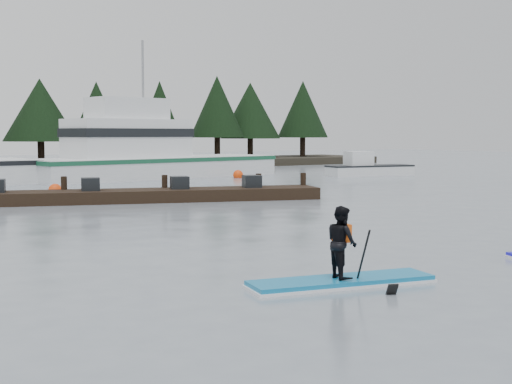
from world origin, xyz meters
TOP-DOWN VIEW (x-y plane):
  - ground at (0.00, 0.00)m, footprint 160.00×160.00m
  - fishing_boat_medium at (8.05, 29.70)m, footprint 16.47×6.77m
  - skiff at (20.86, 23.79)m, footprint 5.89×2.76m
  - floating_dock at (1.16, 15.80)m, footprint 14.14×6.54m
  - buoy_b at (-0.57, 21.19)m, footprint 0.60×0.60m
  - buoy_c at (12.52, 26.52)m, footprint 0.62×0.62m
  - paddleboard_solo at (-2.59, -0.56)m, footprint 3.49×1.57m

SIDE VIEW (x-z plane):
  - ground at x=0.00m, z-range 0.00..0.00m
  - buoy_b at x=-0.57m, z-range -0.30..0.30m
  - buoy_c at x=12.52m, z-range -0.31..0.31m
  - floating_dock at x=1.16m, z-range 0.00..0.48m
  - skiff at x=20.86m, z-range 0.00..0.66m
  - paddleboard_solo at x=-2.59m, z-range -0.48..1.38m
  - fishing_boat_medium at x=8.05m, z-range -3.98..5.33m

